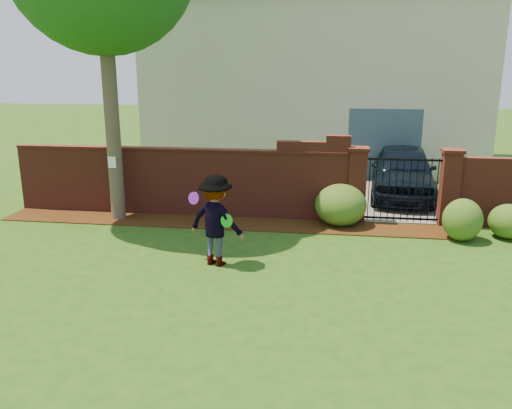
# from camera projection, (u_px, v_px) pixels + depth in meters

# --- Properties ---
(ground) EXTENTS (80.00, 80.00, 0.01)m
(ground) POSITION_uv_depth(u_px,v_px,m) (233.00, 278.00, 9.75)
(ground) COLOR #254A12
(ground) RESTS_ON ground
(mulch_bed) EXTENTS (11.10, 1.08, 0.03)m
(mulch_bed) POSITION_uv_depth(u_px,v_px,m) (220.00, 223.00, 13.07)
(mulch_bed) COLOR #321A09
(mulch_bed) RESTS_ON ground
(brick_wall) EXTENTS (8.70, 0.31, 2.16)m
(brick_wall) POSITION_uv_depth(u_px,v_px,m) (184.00, 180.00, 13.60)
(brick_wall) COLOR maroon
(brick_wall) RESTS_ON ground
(pillar_left) EXTENTS (0.50, 0.50, 1.88)m
(pillar_left) POSITION_uv_depth(u_px,v_px,m) (357.00, 184.00, 13.00)
(pillar_left) COLOR maroon
(pillar_left) RESTS_ON ground
(pillar_right) EXTENTS (0.50, 0.50, 1.88)m
(pillar_right) POSITION_uv_depth(u_px,v_px,m) (449.00, 187.00, 12.71)
(pillar_right) COLOR maroon
(pillar_right) RESTS_ON ground
(iron_gate) EXTENTS (1.78, 0.03, 1.60)m
(iron_gate) POSITION_uv_depth(u_px,v_px,m) (402.00, 190.00, 12.88)
(iron_gate) COLOR black
(iron_gate) RESTS_ON ground
(driveway) EXTENTS (3.20, 8.00, 0.01)m
(driveway) POSITION_uv_depth(u_px,v_px,m) (385.00, 187.00, 16.93)
(driveway) COLOR slate
(driveway) RESTS_ON ground
(house) EXTENTS (12.40, 6.40, 6.30)m
(house) POSITION_uv_depth(u_px,v_px,m) (314.00, 82.00, 20.26)
(house) COLOR beige
(house) RESTS_ON ground
(car) EXTENTS (2.21, 4.61, 1.52)m
(car) POSITION_uv_depth(u_px,v_px,m) (403.00, 173.00, 15.33)
(car) COLOR black
(car) RESTS_ON ground
(paper_notice) EXTENTS (0.20, 0.01, 0.28)m
(paper_notice) POSITION_uv_depth(u_px,v_px,m) (112.00, 162.00, 12.91)
(paper_notice) COLOR white
(paper_notice) RESTS_ON tree
(shrub_left) EXTENTS (1.26, 1.26, 1.03)m
(shrub_left) POSITION_uv_depth(u_px,v_px,m) (341.00, 205.00, 12.80)
(shrub_left) COLOR #275318
(shrub_left) RESTS_ON ground
(shrub_middle) EXTENTS (0.87, 0.87, 0.96)m
(shrub_middle) POSITION_uv_depth(u_px,v_px,m) (462.00, 220.00, 11.71)
(shrub_middle) COLOR #275318
(shrub_middle) RESTS_ON ground
(shrub_right) EXTENTS (0.89, 0.89, 0.79)m
(shrub_right) POSITION_uv_depth(u_px,v_px,m) (509.00, 221.00, 11.89)
(shrub_right) COLOR #275318
(shrub_right) RESTS_ON ground
(man) EXTENTS (1.32, 1.01, 1.80)m
(man) POSITION_uv_depth(u_px,v_px,m) (215.00, 221.00, 10.18)
(man) COLOR gray
(man) RESTS_ON ground
(frisbee_purple) EXTENTS (0.26, 0.16, 0.25)m
(frisbee_purple) POSITION_uv_depth(u_px,v_px,m) (194.00, 198.00, 10.21)
(frisbee_purple) COLOR purple
(frisbee_purple) RESTS_ON man
(frisbee_green) EXTENTS (0.26, 0.16, 0.26)m
(frisbee_green) POSITION_uv_depth(u_px,v_px,m) (227.00, 221.00, 9.92)
(frisbee_green) COLOR green
(frisbee_green) RESTS_ON man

